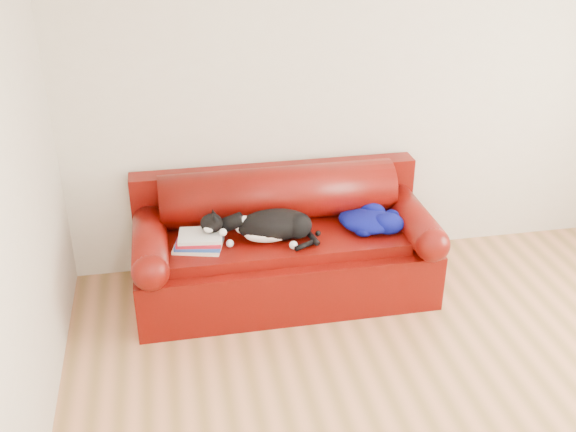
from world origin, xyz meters
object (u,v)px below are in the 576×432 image
at_px(sofa_base, 284,264).
at_px(book_stack, 199,241).
at_px(cat, 273,226).
at_px(blanket, 370,220).

distance_m(sofa_base, book_stack, 0.68).
height_order(sofa_base, book_stack, book_stack).
relative_size(cat, blanket, 1.46).
bearing_deg(book_stack, sofa_base, 9.78).
bearing_deg(sofa_base, blanket, -4.68).
bearing_deg(blanket, cat, -177.03).
xyz_separation_m(sofa_base, cat, (-0.10, -0.09, 0.36)).
xyz_separation_m(sofa_base, blanket, (0.61, -0.05, 0.32)).
xyz_separation_m(book_stack, cat, (0.50, 0.02, 0.05)).
xyz_separation_m(book_stack, blanket, (1.21, 0.05, 0.01)).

